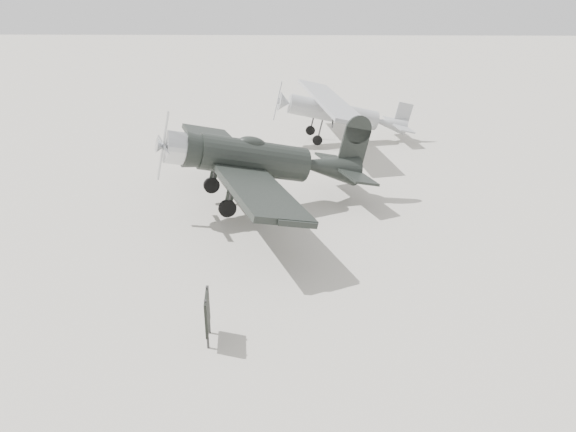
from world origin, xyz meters
name	(u,v)px	position (x,y,z in m)	size (l,w,h in m)	color
ground	(291,283)	(0.00, 0.00, 0.00)	(160.00, 160.00, 0.00)	#A29C8F
lowwing_monoplane	(263,160)	(-1.21, 6.08, 2.06)	(8.85, 11.93, 3.90)	black
highwing_monoplane	(339,109)	(2.45, 16.06, 1.94)	(7.83, 10.98, 3.10)	#959699
sign_board	(207,313)	(-2.11, -3.05, 0.85)	(0.16, 0.99, 1.42)	#333333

